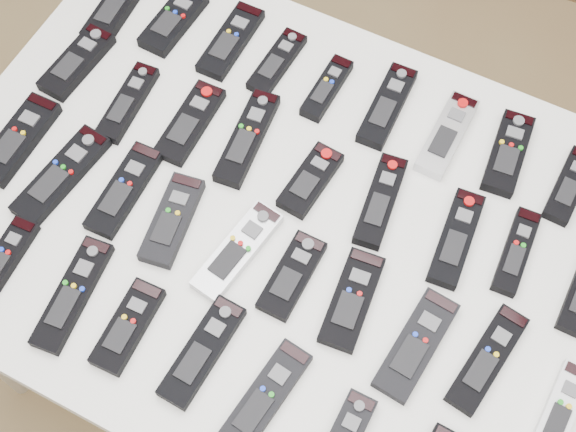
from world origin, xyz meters
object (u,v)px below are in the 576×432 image
at_px(remote_7, 508,153).
at_px(remote_5, 387,106).
at_px(remote_0, 119,3).
at_px(remote_24, 292,275).
at_px(remote_30, 5,258).
at_px(remote_2, 231,41).
at_px(remote_22, 172,220).
at_px(remote_28, 560,411).
at_px(table, 288,236).
at_px(remote_17, 516,252).
at_px(remote_19, 18,139).
at_px(remote_8, 569,186).
at_px(remote_1, 174,20).
at_px(remote_6, 447,135).
at_px(remote_3, 277,62).
at_px(remote_15, 380,201).
at_px(remote_23, 237,251).
at_px(remote_16, 456,238).
at_px(remote_11, 128,103).
at_px(remote_21, 124,190).
at_px(remote_32, 128,326).
at_px(remote_14, 310,180).
at_px(remote_27, 487,359).
at_px(remote_31, 73,294).
at_px(remote_25, 352,300).
at_px(remote_34, 264,399).
at_px(remote_26, 416,345).
at_px(remote_13, 247,138).
at_px(remote_10, 77,62).
at_px(remote_4, 327,88).

bearing_deg(remote_7, remote_5, 175.49).
height_order(remote_0, remote_24, remote_0).
bearing_deg(remote_30, remote_2, 75.30).
bearing_deg(remote_30, remote_22, 38.09).
bearing_deg(remote_28, table, 171.10).
bearing_deg(remote_17, remote_19, -170.50).
relative_size(remote_8, remote_24, 1.00).
distance_m(remote_1, remote_6, 0.57).
height_order(remote_3, remote_15, remote_15).
relative_size(remote_1, remote_23, 0.86).
bearing_deg(remote_23, remote_16, 39.22).
bearing_deg(remote_11, remote_8, 9.84).
relative_size(table, remote_5, 6.95).
relative_size(remote_21, remote_23, 0.97).
xyz_separation_m(remote_6, remote_32, (-0.32, -0.57, 0.00)).
height_order(remote_3, remote_14, remote_14).
height_order(remote_1, remote_17, remote_1).
bearing_deg(remote_0, remote_6, -3.13).
height_order(remote_1, remote_19, same).
distance_m(remote_0, remote_7, 0.80).
distance_m(remote_16, remote_27, 0.21).
distance_m(remote_6, remote_32, 0.65).
height_order(remote_2, remote_11, remote_11).
xyz_separation_m(remote_3, remote_32, (0.03, -0.57, 0.00)).
bearing_deg(remote_23, remote_31, -127.97).
bearing_deg(remote_21, remote_24, -3.82).
xyz_separation_m(remote_14, remote_23, (-0.05, -0.18, -0.00)).
distance_m(remote_19, remote_32, 0.42).
bearing_deg(remote_21, remote_17, 15.04).
bearing_deg(remote_27, remote_15, 154.03).
distance_m(remote_0, remote_16, 0.80).
distance_m(remote_3, remote_17, 0.56).
bearing_deg(remote_25, table, 146.11).
bearing_deg(remote_1, remote_31, -72.99).
bearing_deg(remote_23, remote_3, 116.56).
relative_size(remote_15, remote_17, 1.11).
bearing_deg(remote_25, remote_28, -9.12).
bearing_deg(remote_34, remote_11, 149.41).
height_order(remote_11, remote_17, same).
bearing_deg(remote_26, remote_13, 158.02).
relative_size(remote_13, remote_32, 1.29).
xyz_separation_m(table, remote_16, (0.27, 0.10, 0.07)).
bearing_deg(remote_30, remote_15, 33.26).
height_order(remote_10, remote_23, remote_10).
relative_size(remote_4, remote_32, 0.93).
bearing_deg(remote_8, remote_31, -137.46).
height_order(remote_10, remote_26, remote_10).
relative_size(remote_19, remote_34, 0.96).
bearing_deg(remote_28, remote_23, -178.74).
bearing_deg(remote_0, remote_21, -60.01).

